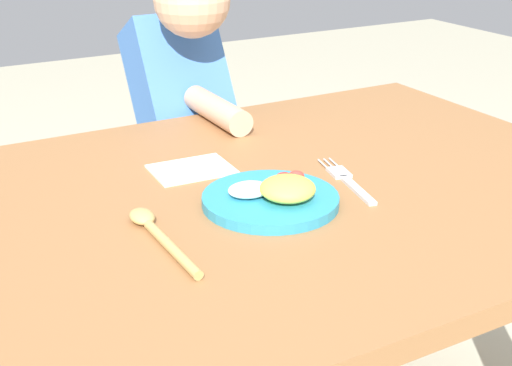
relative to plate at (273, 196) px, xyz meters
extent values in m
cube|color=#94633A|center=(0.04, 0.06, -0.03)|extent=(1.22, 0.87, 0.04)
cube|color=olive|center=(0.54, 0.38, -0.37)|extent=(0.08, 0.08, 0.63)
cylinder|color=teal|center=(0.00, 0.00, -0.01)|extent=(0.22, 0.22, 0.02)
ellipsoid|color=#F9DC4B|center=(0.01, -0.02, 0.02)|extent=(0.09, 0.09, 0.04)
ellipsoid|color=red|center=(0.06, 0.03, 0.01)|extent=(0.03, 0.03, 0.02)
ellipsoid|color=red|center=(0.03, 0.03, 0.01)|extent=(0.03, 0.03, 0.02)
ellipsoid|color=white|center=(-0.03, 0.02, 0.01)|extent=(0.07, 0.06, 0.02)
cube|color=silver|center=(0.15, -0.02, -0.01)|extent=(0.04, 0.12, 0.01)
cube|color=silver|center=(0.17, 0.06, -0.01)|extent=(0.04, 0.05, 0.01)
cylinder|color=silver|center=(0.19, 0.10, -0.01)|extent=(0.01, 0.04, 0.00)
cylinder|color=silver|center=(0.18, 0.10, -0.01)|extent=(0.01, 0.04, 0.00)
cylinder|color=silver|center=(0.16, 0.11, -0.01)|extent=(0.01, 0.04, 0.00)
cylinder|color=tan|center=(-0.20, -0.07, -0.01)|extent=(0.02, 0.17, 0.01)
ellipsoid|color=tan|center=(-0.20, 0.04, -0.01)|extent=(0.04, 0.05, 0.02)
cube|color=#354859|center=(0.11, 0.69, -0.41)|extent=(0.20, 0.15, 0.54)
cube|color=#3F72BF|center=(0.11, 0.61, 0.00)|extent=(0.20, 0.28, 0.36)
cylinder|color=#D8A884|center=(0.11, 0.42, 0.01)|extent=(0.05, 0.22, 0.05)
cube|color=white|center=(-0.05, 0.20, -0.01)|extent=(0.14, 0.11, 0.00)
camera|label=1|loc=(-0.52, -0.88, 0.45)|focal=50.01mm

